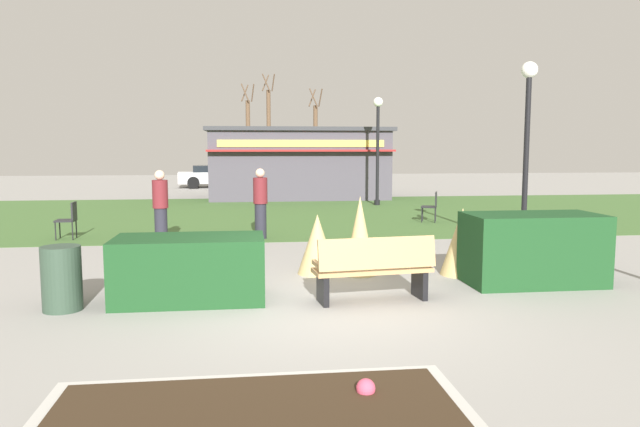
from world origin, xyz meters
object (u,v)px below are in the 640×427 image
Objects in this scene: park_bench at (374,269)px; person_strolling at (260,203)px; food_kiosk at (298,163)px; person_standing at (161,207)px; parked_car_center_slot at (307,175)px; cafe_chair_west at (432,204)px; tree_center_bg at (248,138)px; parked_car_west_slot at (217,176)px; cafe_chair_east at (69,217)px; tree_left_bg at (315,141)px; lamppost_mid at (527,131)px; trash_bin at (62,278)px; tree_right_bg at (269,133)px; lamppost_far at (378,137)px.

person_strolling reaches higher than park_bench.
food_kiosk reaches higher than park_bench.
parked_car_center_slot is (5.23, 19.44, -0.22)m from person_standing.
food_kiosk is (0.43, 17.61, 1.04)m from park_bench.
cafe_chair_west is at bearing -82.71° from parked_car_center_slot.
parked_car_center_slot is at bearing -63.94° from tree_center_bg.
parked_car_west_slot is (-3.85, 7.14, -0.87)m from food_kiosk.
tree_left_bg is (8.63, 23.37, 2.06)m from cafe_chair_east.
person_standing is at bearing 173.43° from lamppost_mid.
park_bench is at bearing -1.25° from trash_bin.
park_bench is 0.30× the size of tree_left_bg.
person_standing is at bearing -97.18° from tree_right_bg.
lamppost_mid is 27.58m from tree_center_bg.
food_kiosk is 12.82m from cafe_chair_east.
lamppost_far is 16.08m from tree_left_bg.
person_standing reaches higher than trash_bin.
lamppost_mid is 1.00× the size of lamppost_far.
person_strolling is at bearing 163.79° from lamppost_mid.
tree_center_bg is at bearing 19.65° from person_standing.
cafe_chair_east is (-9.12, -7.29, -2.03)m from lamppost_far.
park_bench is at bearing -134.87° from lamppost_mid.
person_standing is (-7.29, -3.31, 0.33)m from cafe_chair_west.
tree_left_bg is at bearing 84.97° from park_bench.
lamppost_mid is 4.76m from cafe_chair_west.
park_bench reaches higher than cafe_chair_west.
parked_car_center_slot reaches higher than park_bench.
parked_car_center_slot is (4.96, 0.00, 0.00)m from parked_car_west_slot.
person_strolling is at bearing -99.14° from parked_car_center_slot.
trash_bin is 0.98× the size of cafe_chair_west.
parked_car_west_slot is 8.20m from tree_left_bg.
parked_car_west_slot is 0.74× the size of tree_left_bg.
trash_bin is at bearing -75.03° from cafe_chair_east.
cafe_chair_east is (-6.43, -11.05, -0.99)m from food_kiosk.
tree_left_bg is (2.64, 29.94, 2.10)m from park_bench.
food_kiosk is 11.70m from person_strolling.
person_strolling is 2.36m from person_standing.
food_kiosk is 12.57m from tree_left_bg.
cafe_chair_west is 23.39m from tree_center_bg.
person_standing is 0.27× the size of tree_center_bg.
lamppost_mid is at bearing -82.56° from lamppost_far.
parked_car_west_slot is at bearing 23.30° from person_standing.
trash_bin is 0.15× the size of tree_left_bg.
trash_bin is (-4.26, 0.09, -0.04)m from park_bench.
lamppost_far is at bearing -14.47° from person_standing.
parked_car_west_slot is 1.03× the size of parked_car_center_slot.
tree_left_bg is at bearing 79.87° from food_kiosk.
lamppost_far is (3.13, 13.86, 2.07)m from park_bench.
tree_left_bg is (-0.97, 21.31, 2.06)m from cafe_chair_west.
tree_left_bg is 0.94× the size of tree_center_bg.
lamppost_far is 0.93× the size of parked_car_west_slot.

